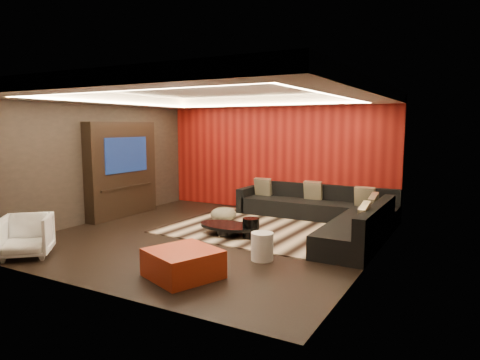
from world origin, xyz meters
The scene contains 26 objects.
floor centered at (0.00, 0.00, -0.01)m, with size 6.00×6.00×0.02m, color black.
ceiling centered at (0.00, 0.00, 2.81)m, with size 6.00×6.00×0.02m, color silver.
wall_back centered at (0.00, 3.01, 1.40)m, with size 6.00×0.02×2.80m, color black.
wall_left centered at (-3.01, 0.00, 1.40)m, with size 0.02×6.00×2.80m, color black.
wall_right centered at (3.01, 0.00, 1.40)m, with size 0.02×6.00×2.80m, color black.
red_feature_wall centered at (0.00, 2.97, 1.40)m, with size 5.98×0.05×2.78m, color #6B0C0A.
soffit_back centered at (0.00, 2.70, 2.69)m, with size 6.00×0.60×0.22m, color silver.
soffit_front centered at (0.00, -2.70, 2.69)m, with size 6.00×0.60×0.22m, color silver.
soffit_left centered at (-2.70, 0.00, 2.69)m, with size 0.60×4.80×0.22m, color silver.
soffit_right centered at (2.70, 0.00, 2.69)m, with size 0.60×4.80×0.22m, color silver.
cove_back centered at (0.00, 2.36, 2.60)m, with size 4.80×0.08×0.04m, color #FFD899.
cove_front centered at (0.00, -2.36, 2.60)m, with size 4.80×0.08×0.04m, color #FFD899.
cove_left centered at (-2.36, 0.00, 2.60)m, with size 0.08×4.80×0.04m, color #FFD899.
cove_right centered at (2.36, 0.00, 2.60)m, with size 0.08×4.80×0.04m, color #FFD899.
tv_surround centered at (-2.85, 0.60, 1.10)m, with size 0.30×2.00×2.20m, color black.
tv_screen centered at (-2.69, 0.60, 1.45)m, with size 0.04×1.30×0.80m, color black.
tv_shelf centered at (-2.69, 0.60, 0.70)m, with size 0.04×1.60×0.04m, color black.
rug centered at (0.70, 1.06, 0.01)m, with size 4.00×3.00×0.02m, color #C0A78D.
coffee_table centered at (0.23, 0.22, 0.12)m, with size 1.19×1.19×0.20m, color black.
drum_stool centered at (0.73, 0.24, 0.21)m, with size 0.32×0.32×0.37m, color black.
striped_pouf centered at (-0.45, 1.19, 0.18)m, with size 0.57×0.57×0.31m, color beige.
white_side_table centered at (1.48, -0.80, 0.22)m, with size 0.35×0.35×0.44m, color silver.
orange_ottoman centered at (0.84, -2.02, 0.20)m, with size 0.88×0.88×0.39m, color #AF2416.
armchair centered at (-1.94, -2.50, 0.34)m, with size 0.73×0.75×0.68m, color white.
sectional_sofa centered at (1.73, 1.86, 0.26)m, with size 3.65×3.50×0.75m.
throw_pillows centered at (1.74, 1.90, 0.62)m, with size 3.28×2.74×0.50m.
Camera 1 is at (4.36, -6.71, 2.12)m, focal length 32.00 mm.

